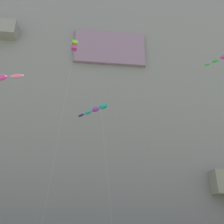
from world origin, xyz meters
name	(u,v)px	position (x,y,z in m)	size (l,w,h in m)	color
cliff_face	(105,96)	(0.02, 65.72, 37.19)	(180.00, 26.27, 74.40)	gray
kite_windsock_upper_right	(96,109)	(-3.90, 36.68, 19.39)	(5.27, 7.31, 19.85)	teal
kite_box_upper_mid	(74,46)	(-8.10, 39.42, 33.19)	(2.73, 4.60, 34.20)	#8CCC33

